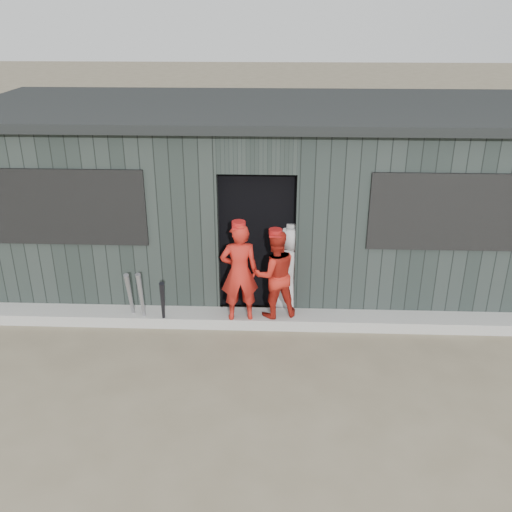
{
  "coord_description": "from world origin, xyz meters",
  "views": [
    {
      "loc": [
        0.27,
        -4.77,
        3.9
      ],
      "look_at": [
        0.0,
        1.8,
        1.0
      ],
      "focal_mm": 40.0,
      "sensor_mm": 36.0,
      "label": 1
    }
  ],
  "objects_px": {
    "bat_right": "(163,305)",
    "bat_mid": "(142,300)",
    "dugout": "(261,193)",
    "player_red_left": "(239,272)",
    "player_red_right": "(275,274)",
    "bat_left": "(131,298)",
    "player_grey_back": "(291,269)"
  },
  "relations": [
    {
      "from": "player_red_right",
      "to": "dugout",
      "type": "height_order",
      "value": "dugout"
    },
    {
      "from": "dugout",
      "to": "player_red_right",
      "type": "bearing_deg",
      "value": -81.83
    },
    {
      "from": "bat_mid",
      "to": "bat_right",
      "type": "distance_m",
      "value": 0.29
    },
    {
      "from": "bat_mid",
      "to": "player_red_right",
      "type": "height_order",
      "value": "player_red_right"
    },
    {
      "from": "bat_right",
      "to": "dugout",
      "type": "bearing_deg",
      "value": 57.77
    },
    {
      "from": "bat_mid",
      "to": "bat_right",
      "type": "height_order",
      "value": "bat_mid"
    },
    {
      "from": "dugout",
      "to": "player_red_left",
      "type": "bearing_deg",
      "value": -96.63
    },
    {
      "from": "player_red_right",
      "to": "player_red_left",
      "type": "bearing_deg",
      "value": -2.64
    },
    {
      "from": "dugout",
      "to": "bat_mid",
      "type": "bearing_deg",
      "value": -128.89
    },
    {
      "from": "player_red_left",
      "to": "player_grey_back",
      "type": "distance_m",
      "value": 0.83
    },
    {
      "from": "bat_left",
      "to": "player_red_left",
      "type": "relative_size",
      "value": 0.63
    },
    {
      "from": "bat_left",
      "to": "bat_right",
      "type": "xyz_separation_m",
      "value": [
        0.44,
        -0.09,
        -0.04
      ]
    },
    {
      "from": "bat_mid",
      "to": "player_grey_back",
      "type": "height_order",
      "value": "player_grey_back"
    },
    {
      "from": "player_red_left",
      "to": "player_red_right",
      "type": "xyz_separation_m",
      "value": [
        0.45,
        0.1,
        -0.07
      ]
    },
    {
      "from": "bat_right",
      "to": "bat_mid",
      "type": "bearing_deg",
      "value": 168.29
    },
    {
      "from": "bat_left",
      "to": "player_red_left",
      "type": "bearing_deg",
      "value": 0.18
    },
    {
      "from": "player_red_right",
      "to": "dugout",
      "type": "relative_size",
      "value": 0.14
    },
    {
      "from": "bat_right",
      "to": "dugout",
      "type": "distance_m",
      "value": 2.41
    },
    {
      "from": "player_red_left",
      "to": "player_grey_back",
      "type": "bearing_deg",
      "value": -153.21
    },
    {
      "from": "player_red_left",
      "to": "dugout",
      "type": "bearing_deg",
      "value": -105.23
    },
    {
      "from": "player_red_right",
      "to": "player_grey_back",
      "type": "distance_m",
      "value": 0.44
    },
    {
      "from": "bat_right",
      "to": "player_grey_back",
      "type": "relative_size",
      "value": 0.58
    },
    {
      "from": "bat_left",
      "to": "player_red_left",
      "type": "distance_m",
      "value": 1.48
    },
    {
      "from": "bat_right",
      "to": "player_grey_back",
      "type": "bearing_deg",
      "value": 19.14
    },
    {
      "from": "player_red_right",
      "to": "dugout",
      "type": "distance_m",
      "value": 1.79
    },
    {
      "from": "bat_left",
      "to": "player_grey_back",
      "type": "height_order",
      "value": "player_grey_back"
    },
    {
      "from": "bat_left",
      "to": "player_grey_back",
      "type": "bearing_deg",
      "value": 12.89
    },
    {
      "from": "player_red_left",
      "to": "bat_left",
      "type": "bearing_deg",
      "value": -8.42
    },
    {
      "from": "bat_left",
      "to": "bat_right",
      "type": "relative_size",
      "value": 1.12
    },
    {
      "from": "bat_mid",
      "to": "player_red_right",
      "type": "xyz_separation_m",
      "value": [
        1.72,
        0.14,
        0.33
      ]
    },
    {
      "from": "bat_right",
      "to": "player_red_right",
      "type": "xyz_separation_m",
      "value": [
        1.43,
        0.2,
        0.37
      ]
    },
    {
      "from": "bat_left",
      "to": "bat_mid",
      "type": "xyz_separation_m",
      "value": [
        0.15,
        -0.04,
        0.0
      ]
    }
  ]
}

